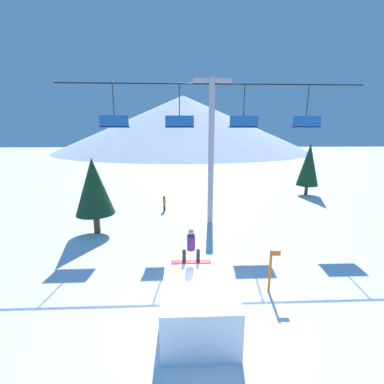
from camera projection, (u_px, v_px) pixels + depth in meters
The scene contains 9 objects.
ground_plane at pixel (205, 329), 8.22m from camera, with size 220.00×220.00×0.00m, color white.
mountain_ridge at pixel (183, 123), 91.63m from camera, with size 86.86×86.86×18.95m.
snow_ramp at pixel (198, 300), 8.42m from camera, with size 2.23×3.46×1.52m.
snowboarder at pixel (191, 246), 9.20m from camera, with size 1.45×0.29×1.28m.
chairlift at pixel (211, 137), 16.58m from camera, with size 19.25×0.44×9.49m.
pine_tree_near at pixel (94, 187), 15.47m from camera, with size 2.32×2.32×4.71m.
pine_tree_far at pixel (309, 165), 25.34m from camera, with size 2.09×2.09×5.15m.
trail_marker at pixel (270, 270), 9.93m from camera, with size 0.41×0.10×1.76m.
distant_skier at pixel (164, 203), 20.52m from camera, with size 0.24×0.24×1.23m.
Camera 1 is at (-0.70, -7.01, 6.11)m, focal length 24.00 mm.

